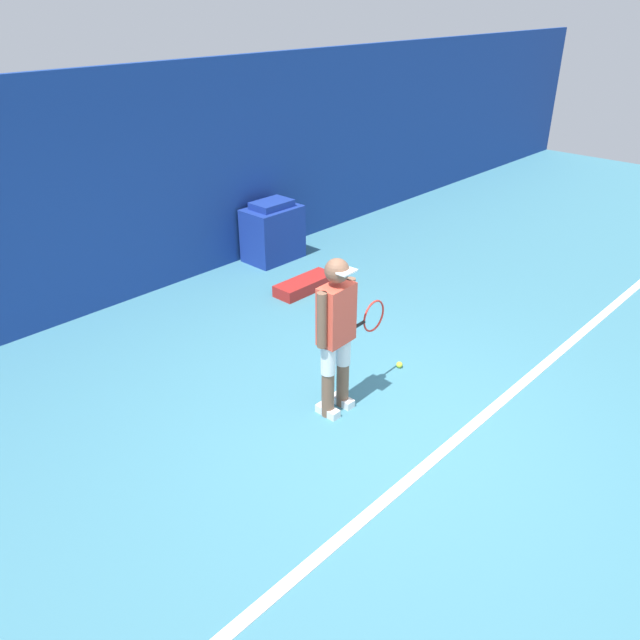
# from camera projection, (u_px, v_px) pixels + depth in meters

# --- Properties ---
(ground_plane) EXTENTS (24.00, 24.00, 0.00)m
(ground_plane) POSITION_uv_depth(u_px,v_px,m) (383.00, 427.00, 5.78)
(ground_plane) COLOR teal
(back_wall) EXTENTS (24.00, 0.10, 2.85)m
(back_wall) POSITION_uv_depth(u_px,v_px,m) (121.00, 190.00, 7.63)
(back_wall) COLOR navy
(back_wall) RESTS_ON ground_plane
(court_baseline) EXTENTS (21.60, 0.10, 0.01)m
(court_baseline) POSITION_uv_depth(u_px,v_px,m) (438.00, 456.00, 5.41)
(court_baseline) COLOR white
(court_baseline) RESTS_ON ground_plane
(tennis_player) EXTENTS (0.98, 0.29, 1.57)m
(tennis_player) POSITION_uv_depth(u_px,v_px,m) (337.00, 330.00, 5.63)
(tennis_player) COLOR brown
(tennis_player) RESTS_ON ground_plane
(tennis_ball) EXTENTS (0.07, 0.07, 0.07)m
(tennis_ball) POSITION_uv_depth(u_px,v_px,m) (399.00, 365.00, 6.68)
(tennis_ball) COLOR #D1E533
(tennis_ball) RESTS_ON ground_plane
(covered_chair) EXTENTS (0.83, 0.56, 0.89)m
(covered_chair) POSITION_uv_depth(u_px,v_px,m) (273.00, 232.00, 9.24)
(covered_chair) COLOR navy
(covered_chair) RESTS_ON ground_plane
(equipment_bag) EXTENTS (0.89, 0.33, 0.16)m
(equipment_bag) POSITION_uv_depth(u_px,v_px,m) (305.00, 285.00, 8.40)
(equipment_bag) COLOR #B2231E
(equipment_bag) RESTS_ON ground_plane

